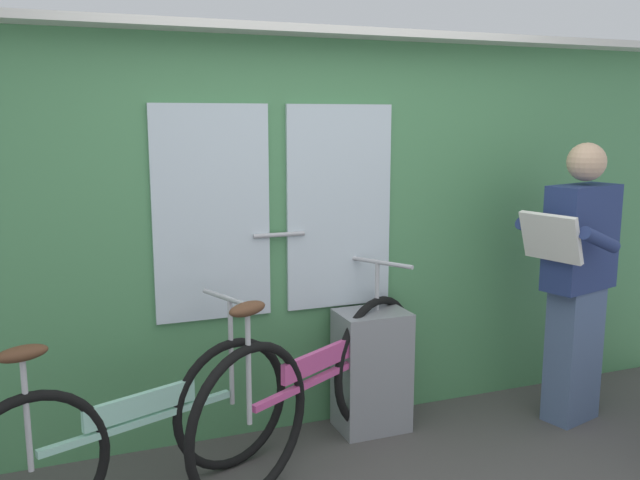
% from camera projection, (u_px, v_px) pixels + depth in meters
% --- Properties ---
extents(train_door_wall, '(5.05, 0.28, 2.15)m').
position_uv_depth(train_door_wall, '(310.00, 226.00, 3.71)').
color(train_door_wall, '#4C8C56').
rests_on(train_door_wall, ground_plane).
extents(bicycle_near_door, '(1.53, 0.69, 0.87)m').
position_uv_depth(bicycle_near_door, '(140.00, 429.00, 3.00)').
color(bicycle_near_door, black).
rests_on(bicycle_near_door, ground_plane).
extents(bicycle_leaning_behind, '(1.52, 0.91, 0.95)m').
position_uv_depth(bicycle_leaning_behind, '(319.00, 386.00, 3.39)').
color(bicycle_leaning_behind, black).
rests_on(bicycle_leaning_behind, ground_plane).
extents(passenger_reading_newspaper, '(0.60, 0.52, 1.57)m').
position_uv_depth(passenger_reading_newspaper, '(577.00, 278.00, 3.78)').
color(passenger_reading_newspaper, slate).
rests_on(passenger_reading_newspaper, ground_plane).
extents(trash_bin_by_wall, '(0.38, 0.28, 0.67)m').
position_uv_depth(trash_bin_by_wall, '(372.00, 370.00, 3.75)').
color(trash_bin_by_wall, gray).
rests_on(trash_bin_by_wall, ground_plane).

